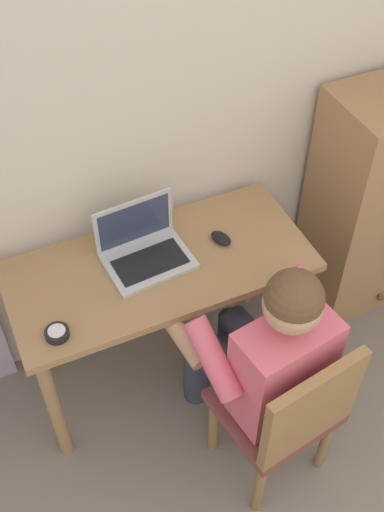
{
  "coord_description": "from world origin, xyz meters",
  "views": [
    {
      "loc": [
        -0.8,
        0.24,
        2.62
      ],
      "look_at": [
        -0.13,
        1.75,
        0.85
      ],
      "focal_mm": 44.0,
      "sensor_mm": 36.0,
      "label": 1
    }
  ],
  "objects": [
    {
      "name": "wall_back",
      "position": [
        0.0,
        2.2,
        1.25
      ],
      "size": [
        4.8,
        0.05,
        2.5
      ],
      "primitive_type": "cube",
      "color": "beige",
      "rests_on": "ground_plane"
    },
    {
      "name": "desk",
      "position": [
        -0.23,
        1.85,
        0.63
      ],
      "size": [
        1.24,
        0.56,
        0.75
      ],
      "color": "#9E754C",
      "rests_on": "ground_plane"
    },
    {
      "name": "dresser",
      "position": [
        0.92,
        1.93,
        0.59
      ],
      "size": [
        0.56,
        0.45,
        1.19
      ],
      "color": "#9E754C",
      "rests_on": "ground_plane"
    },
    {
      "name": "chair",
      "position": [
        0.01,
        1.18,
        0.48
      ],
      "size": [
        0.48,
        0.46,
        0.87
      ],
      "color": "brown",
      "rests_on": "ground_plane"
    },
    {
      "name": "person_seated",
      "position": [
        -0.02,
        1.36,
        0.66
      ],
      "size": [
        0.59,
        0.63,
        1.18
      ],
      "color": "#33384C",
      "rests_on": "ground_plane"
    },
    {
      "name": "laptop",
      "position": [
        -0.27,
        1.91,
        0.8
      ],
      "size": [
        0.36,
        0.28,
        0.24
      ],
      "color": "#B7BABF",
      "rests_on": "desk"
    },
    {
      "name": "computer_mouse",
      "position": [
        0.06,
        1.87,
        0.76
      ],
      "size": [
        0.09,
        0.11,
        0.03
      ],
      "primitive_type": "ellipsoid",
      "rotation": [
        0.0,
        0.0,
        0.34
      ],
      "color": "black",
      "rests_on": "desk"
    },
    {
      "name": "desk_clock",
      "position": [
        -0.7,
        1.67,
        0.76
      ],
      "size": [
        0.09,
        0.09,
        0.03
      ],
      "color": "black",
      "rests_on": "desk"
    }
  ]
}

